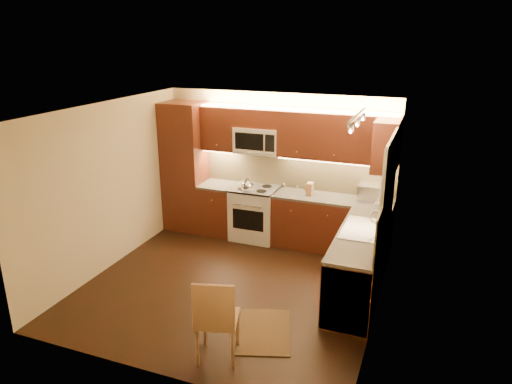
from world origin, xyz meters
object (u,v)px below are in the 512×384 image
at_px(stove, 255,213).
at_px(dining_chair, 217,317).
at_px(microwave, 258,140).
at_px(toaster_oven, 372,192).
at_px(knife_block, 310,189).
at_px(soap_bottle, 378,205).
at_px(sink, 363,224).
at_px(kettle, 247,185).

distance_m(stove, dining_chair, 3.27).
distance_m(microwave, toaster_oven, 2.05).
bearing_deg(knife_block, soap_bottle, -18.96).
height_order(sink, kettle, kettle).
relative_size(microwave, soap_bottle, 3.91).
bearing_deg(knife_block, toaster_oven, 5.88).
relative_size(microwave, dining_chair, 0.76).
xyz_separation_m(kettle, toaster_oven, (2.00, 0.36, -0.01)).
distance_m(stove, microwave, 1.27).
relative_size(stove, dining_chair, 0.92).
height_order(microwave, soap_bottle, microwave).
relative_size(microwave, kettle, 3.44).
relative_size(stove, microwave, 1.21).
xyz_separation_m(kettle, soap_bottle, (2.16, -0.12, -0.03)).
height_order(knife_block, dining_chair, knife_block).
xyz_separation_m(stove, soap_bottle, (2.09, -0.34, 0.54)).
height_order(microwave, kettle, microwave).
bearing_deg(toaster_oven, kettle, -169.05).
height_order(stove, soap_bottle, soap_bottle).
xyz_separation_m(sink, dining_chair, (-1.21, -2.05, -0.47)).
bearing_deg(kettle, microwave, 86.11).
relative_size(knife_block, soap_bottle, 1.06).
bearing_deg(stove, microwave, 90.00).
bearing_deg(sink, dining_chair, -120.66).
relative_size(microwave, knife_block, 3.70).
xyz_separation_m(sink, kettle, (-2.07, 0.91, 0.06)).
height_order(microwave, toaster_oven, microwave).
distance_m(sink, dining_chair, 2.43).
bearing_deg(knife_block, dining_chair, -94.00).
height_order(toaster_oven, knife_block, toaster_oven).
distance_m(kettle, knife_block, 1.05).
xyz_separation_m(sink, knife_block, (-1.05, 1.16, 0.03)).
bearing_deg(toaster_oven, knife_block, -172.44).
distance_m(microwave, knife_block, 1.20).
height_order(stove, toaster_oven, toaster_oven).
bearing_deg(soap_bottle, knife_block, 155.37).
relative_size(toaster_oven, dining_chair, 0.41).
relative_size(stove, knife_block, 4.48).
xyz_separation_m(stove, knife_block, (0.95, 0.03, 0.54)).
height_order(knife_block, soap_bottle, knife_block).
xyz_separation_m(stove, sink, (2.00, -1.12, 0.52)).
bearing_deg(microwave, toaster_oven, 0.49).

